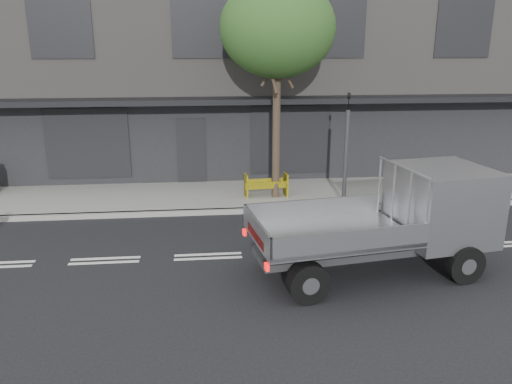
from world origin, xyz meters
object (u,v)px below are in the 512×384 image
at_px(street_tree, 277,29).
at_px(construction_barrier, 267,186).
at_px(flatbed_ute, 422,210).
at_px(traffic_light_pole, 346,155).

height_order(street_tree, construction_barrier, street_tree).
xyz_separation_m(flatbed_ute, construction_barrier, (-2.79, 5.13, -0.83)).
bearing_deg(street_tree, construction_barrier, -160.33).
relative_size(traffic_light_pole, construction_barrier, 2.55).
bearing_deg(street_tree, flatbed_ute, -64.58).
relative_size(street_tree, traffic_light_pole, 1.93).
distance_m(street_tree, traffic_light_pole, 4.23).
distance_m(street_tree, construction_barrier, 4.75).
bearing_deg(street_tree, traffic_light_pole, -23.03).
distance_m(flatbed_ute, construction_barrier, 5.90).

